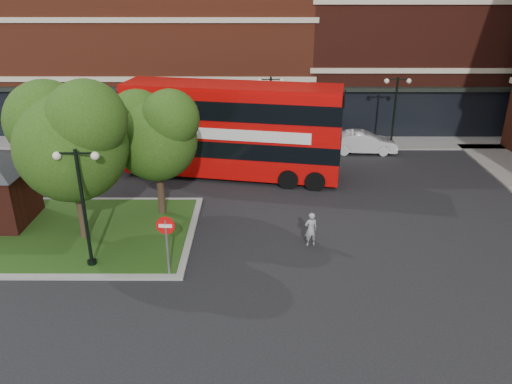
{
  "coord_description": "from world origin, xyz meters",
  "views": [
    {
      "loc": [
        1.19,
        -17.09,
        10.8
      ],
      "look_at": [
        1.11,
        3.23,
        2.0
      ],
      "focal_mm": 35.0,
      "sensor_mm": 36.0,
      "label": 1
    }
  ],
  "objects_px": {
    "woman": "(311,229)",
    "car_white": "(363,142)",
    "bus": "(232,124)",
    "car_silver": "(213,136)"
  },
  "relations": [
    {
      "from": "car_silver",
      "to": "woman",
      "type": "bearing_deg",
      "value": -163.39
    },
    {
      "from": "car_silver",
      "to": "car_white",
      "type": "distance_m",
      "value": 10.2
    },
    {
      "from": "woman",
      "to": "car_silver",
      "type": "bearing_deg",
      "value": -82.63
    },
    {
      "from": "bus",
      "to": "car_white",
      "type": "xyz_separation_m",
      "value": [
        8.45,
        4.13,
        -2.37
      ]
    },
    {
      "from": "woman",
      "to": "car_white",
      "type": "bearing_deg",
      "value": -124.47
    },
    {
      "from": "bus",
      "to": "car_white",
      "type": "distance_m",
      "value": 9.7
    },
    {
      "from": "bus",
      "to": "car_white",
      "type": "relative_size",
      "value": 2.91
    },
    {
      "from": "bus",
      "to": "car_white",
      "type": "height_order",
      "value": "bus"
    },
    {
      "from": "bus",
      "to": "car_white",
      "type": "bearing_deg",
      "value": 36.42
    },
    {
      "from": "bus",
      "to": "woman",
      "type": "height_order",
      "value": "bus"
    }
  ]
}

